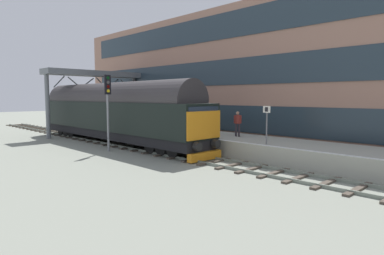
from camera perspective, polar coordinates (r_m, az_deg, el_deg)
ground_plane at (r=21.54m, az=-4.88°, el=-4.37°), size 140.00×140.00×0.00m
track_main at (r=21.53m, az=-4.89°, el=-4.23°), size 2.50×60.00×0.15m
station_platform at (r=23.88m, az=1.81°, el=-2.19°), size 4.00×44.00×1.01m
station_building at (r=27.97m, az=11.45°, el=8.71°), size 5.87×43.81×10.65m
diesel_locomotive at (r=26.32m, az=-13.47°, el=2.71°), size 2.74×19.94×4.68m
signal_post_near at (r=22.62m, az=-14.22°, el=4.26°), size 0.44×0.22×5.03m
platform_number_sign at (r=18.59m, az=12.66°, el=1.39°), size 0.10×0.44×2.09m
waiting_passenger at (r=22.04m, az=7.81°, el=1.04°), size 0.45×0.47×1.64m
overhead_footbridge at (r=33.03m, az=-16.34°, el=8.13°), size 9.30×2.00×6.02m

